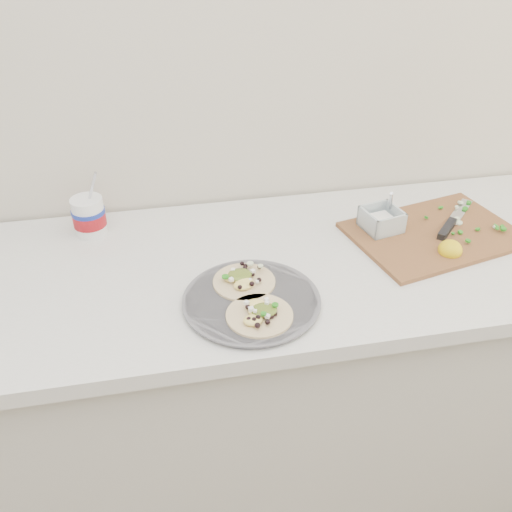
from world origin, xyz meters
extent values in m
cube|color=beige|center=(0.00, 1.73, 1.30)|extent=(3.50, 0.05, 2.60)
cube|color=beige|center=(0.00, 1.43, 0.43)|extent=(2.40, 0.62, 0.86)
cube|color=silver|center=(0.00, 1.41, 0.88)|extent=(2.44, 0.66, 0.04)
cylinder|color=#5C5B62|center=(0.16, 1.26, 0.91)|extent=(0.30, 0.30, 0.01)
cylinder|color=#5C5B62|center=(0.16, 1.26, 0.91)|extent=(0.31, 0.31, 0.00)
cylinder|color=white|center=(-0.21, 1.64, 0.95)|extent=(0.08, 0.08, 0.10)
cylinder|color=#A31219|center=(-0.21, 1.64, 0.95)|extent=(0.09, 0.09, 0.04)
cylinder|color=#192D99|center=(-0.21, 1.64, 0.97)|extent=(0.09, 0.09, 0.01)
cube|color=brown|center=(0.69, 1.44, 0.91)|extent=(0.49, 0.39, 0.01)
cube|color=white|center=(0.56, 1.49, 0.93)|extent=(0.06, 0.06, 0.03)
ellipsoid|color=yellow|center=(0.69, 1.35, 0.93)|extent=(0.06, 0.06, 0.05)
cube|color=silver|center=(0.81, 1.53, 0.91)|extent=(0.13, 0.14, 0.00)
cube|color=black|center=(0.72, 1.44, 0.92)|extent=(0.09, 0.09, 0.02)
camera|label=1|loc=(-0.02, 0.27, 1.71)|focal=40.00mm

